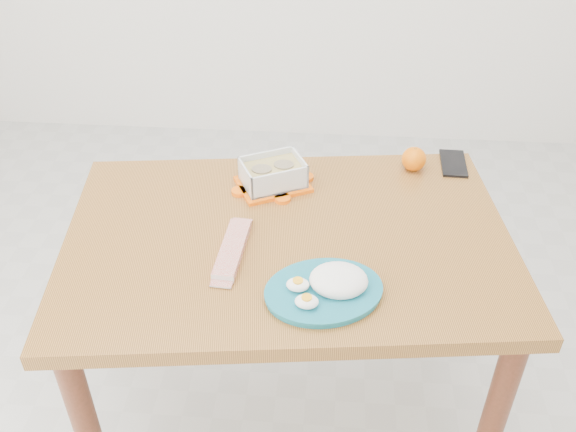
# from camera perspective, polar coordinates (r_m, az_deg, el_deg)

# --- Properties ---
(ground) EXTENTS (3.50, 3.50, 0.00)m
(ground) POSITION_cam_1_polar(r_m,az_deg,el_deg) (2.19, -3.71, -15.59)
(ground) COLOR #B7B7B2
(ground) RESTS_ON ground
(dining_table) EXTENTS (1.18, 0.86, 0.75)m
(dining_table) POSITION_cam_1_polar(r_m,az_deg,el_deg) (1.65, -0.00, -4.73)
(dining_table) COLOR #A3682E
(dining_table) RESTS_ON ground
(food_container) EXTENTS (0.23, 0.21, 0.08)m
(food_container) POSITION_cam_1_polar(r_m,az_deg,el_deg) (1.74, -1.35, 3.74)
(food_container) COLOR #FF6307
(food_container) RESTS_ON dining_table
(orange_fruit) EXTENTS (0.07, 0.07, 0.07)m
(orange_fruit) POSITION_cam_1_polar(r_m,az_deg,el_deg) (1.84, 11.13, 4.99)
(orange_fruit) COLOR orange
(orange_fruit) RESTS_ON dining_table
(rice_plate) EXTENTS (0.33, 0.33, 0.07)m
(rice_plate) POSITION_cam_1_polar(r_m,az_deg,el_deg) (1.41, 3.63, -6.21)
(rice_plate) COLOR #176D81
(rice_plate) RESTS_ON dining_table
(candy_bar) EXTENTS (0.07, 0.21, 0.02)m
(candy_bar) POSITION_cam_1_polar(r_m,az_deg,el_deg) (1.53, -4.98, -2.97)
(candy_bar) COLOR #AF1A09
(candy_bar) RESTS_ON dining_table
(smartphone) EXTENTS (0.07, 0.14, 0.01)m
(smartphone) POSITION_cam_1_polar(r_m,az_deg,el_deg) (1.91, 14.49, 4.55)
(smartphone) COLOR black
(smartphone) RESTS_ON dining_table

